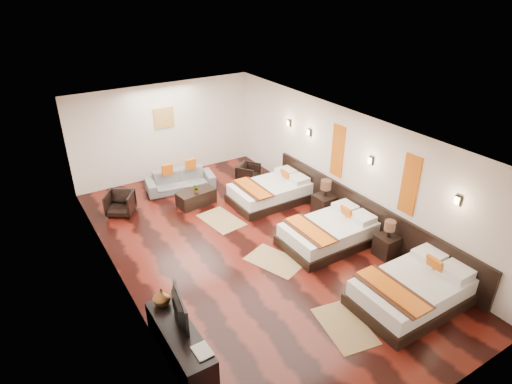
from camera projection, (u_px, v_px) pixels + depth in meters
floor at (249, 249)px, 9.82m from camera, size 5.50×9.50×0.01m
ceiling at (247, 131)px, 8.54m from camera, size 5.50×9.50×0.01m
back_wall at (165, 131)px, 12.77m from camera, size 5.50×0.01×2.80m
left_wall at (118, 231)px, 7.89m from camera, size 0.01×9.50×2.80m
right_wall at (346, 166)px, 10.48m from camera, size 0.01×9.50×2.80m
headboard_panel at (364, 215)px, 10.29m from camera, size 0.08×6.60×0.90m
bed_near at (413, 291)px, 8.11m from camera, size 2.24×1.41×0.86m
bed_mid at (329, 233)px, 9.92m from camera, size 2.13×1.34×0.81m
bed_far at (271, 192)px, 11.74m from camera, size 2.11×1.33×0.80m
nightstand_a at (387, 244)px, 9.47m from camera, size 0.44×0.44×0.87m
nightstand_b at (324, 203)px, 11.05m from camera, size 0.49×0.49×0.98m
jute_mat_near at (345, 326)px, 7.69m from camera, size 0.96×1.32×0.01m
jute_mat_mid at (275, 261)px, 9.41m from camera, size 1.12×1.39×0.01m
jute_mat_far at (221, 220)px, 10.95m from camera, size 0.90×1.29×0.01m
tv_console at (180, 343)px, 7.00m from camera, size 0.50×1.80×0.55m
tv at (175, 309)px, 6.94m from camera, size 0.26×0.88×0.50m
book at (195, 355)px, 6.41m from camera, size 0.25×0.34×0.03m
figurine at (162, 297)px, 7.33m from camera, size 0.32×0.32×0.32m
sofa at (180, 181)px, 12.36m from camera, size 2.00×1.06×0.56m
armchair_left at (120, 203)px, 11.11m from camera, size 0.91×0.91×0.61m
armchair_right at (248, 173)px, 12.82m from camera, size 0.82×0.83×0.55m
coffee_table at (196, 198)px, 11.60m from camera, size 1.05×0.62×0.40m
table_plant at (196, 188)px, 11.39m from camera, size 0.26×0.23×0.25m
orange_panel_a at (410, 185)px, 8.90m from camera, size 0.04×0.40×1.30m
orange_panel_b at (338, 151)px, 10.56m from camera, size 0.04×0.40×1.30m
sconce_near at (458, 200)px, 7.99m from camera, size 0.07×0.12×0.18m
sconce_mid at (371, 161)px, 9.65m from camera, size 0.07×0.12×0.18m
sconce_far at (309, 132)px, 11.31m from camera, size 0.07×0.12×0.18m
sconce_lounge at (289, 123)px, 11.98m from camera, size 0.07×0.12×0.18m
gold_artwork at (164, 118)px, 12.57m from camera, size 0.60×0.04×0.60m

